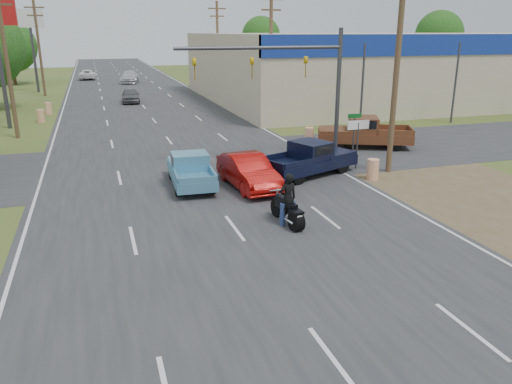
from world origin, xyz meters
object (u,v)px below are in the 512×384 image
object	(u,v)px
motorcycle	(288,212)
blue_pickup	(190,169)
navy_pickup	(311,158)
distant_car_grey	(131,96)
distant_car_silver	(130,77)
rider	(288,201)
red_convertible	(248,172)
distant_car_white	(87,75)
brown_pickup	(362,132)

from	to	relation	value
motorcycle	blue_pickup	world-z (taller)	blue_pickup
navy_pickup	motorcycle	bearing A→B (deg)	-51.76
distant_car_grey	distant_car_silver	bearing A→B (deg)	88.79
distant_car_silver	navy_pickup	bearing A→B (deg)	-74.78
rider	navy_pickup	distance (m)	6.91
distant_car_grey	distant_car_silver	distance (m)	20.60
red_convertible	distant_car_white	bearing A→B (deg)	91.94
rider	blue_pickup	size ratio (longest dim) A/B	0.40
blue_pickup	distant_car_silver	size ratio (longest dim) A/B	0.86
distant_car_grey	brown_pickup	bearing A→B (deg)	-61.56
distant_car_silver	distant_car_white	distance (m)	9.11
motorcycle	red_convertible	bearing A→B (deg)	83.16
distant_car_white	blue_pickup	bearing A→B (deg)	95.52
motorcycle	navy_pickup	size ratio (longest dim) A/B	0.42
rider	blue_pickup	distance (m)	6.53
rider	brown_pickup	xyz separation A→B (m)	(9.07, 10.68, 0.01)
red_convertible	distant_car_white	xyz separation A→B (m)	(-6.92, 58.53, -0.05)
rider	distant_car_white	world-z (taller)	rider
motorcycle	rider	world-z (taller)	rider
red_convertible	motorcycle	distance (m)	4.91
navy_pickup	brown_pickup	size ratio (longest dim) A/B	0.91
brown_pickup	distant_car_grey	bearing A→B (deg)	49.99
distant_car_silver	distant_car_white	bearing A→B (deg)	137.08
navy_pickup	rider	bearing A→B (deg)	-52.07
rider	brown_pickup	distance (m)	14.01
motorcycle	distant_car_silver	world-z (taller)	distant_car_silver
motorcycle	brown_pickup	xyz separation A→B (m)	(9.06, 10.74, 0.43)
distant_car_grey	rider	bearing A→B (deg)	-82.54
navy_pickup	distant_car_silver	xyz separation A→B (m)	(-4.94, 50.20, -0.07)
brown_pickup	distant_car_grey	xyz separation A→B (m)	(-11.93, 24.92, -0.24)
motorcycle	distant_car_grey	size ratio (longest dim) A/B	0.55
red_convertible	rider	xyz separation A→B (m)	(0.03, -4.85, 0.18)
brown_pickup	distant_car_white	xyz separation A→B (m)	(-16.02, 52.70, -0.24)
distant_car_silver	brown_pickup	bearing A→B (deg)	-67.43
distant_car_white	distant_car_grey	bearing A→B (deg)	99.39
blue_pickup	distant_car_silver	xyz separation A→B (m)	(1.04, 50.09, 0.02)
distant_car_grey	distant_car_silver	size ratio (longest dim) A/B	0.76
rider	brown_pickup	world-z (taller)	brown_pickup
distant_car_white	navy_pickup	bearing A→B (deg)	101.38
motorcycle	navy_pickup	bearing A→B (deg)	52.32
motorcycle	brown_pickup	world-z (taller)	brown_pickup
navy_pickup	brown_pickup	world-z (taller)	brown_pickup
motorcycle	blue_pickup	distance (m)	6.59
distant_car_grey	navy_pickup	bearing A→B (deg)	-74.96
blue_pickup	red_convertible	bearing A→B (deg)	-23.44
motorcycle	brown_pickup	size ratio (longest dim) A/B	0.38
navy_pickup	distant_car_grey	size ratio (longest dim) A/B	1.31
red_convertible	motorcycle	bearing A→B (deg)	-94.41
navy_pickup	distant_car_silver	bearing A→B (deg)	164.31
motorcycle	distant_car_grey	xyz separation A→B (m)	(-2.87, 35.66, 0.19)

